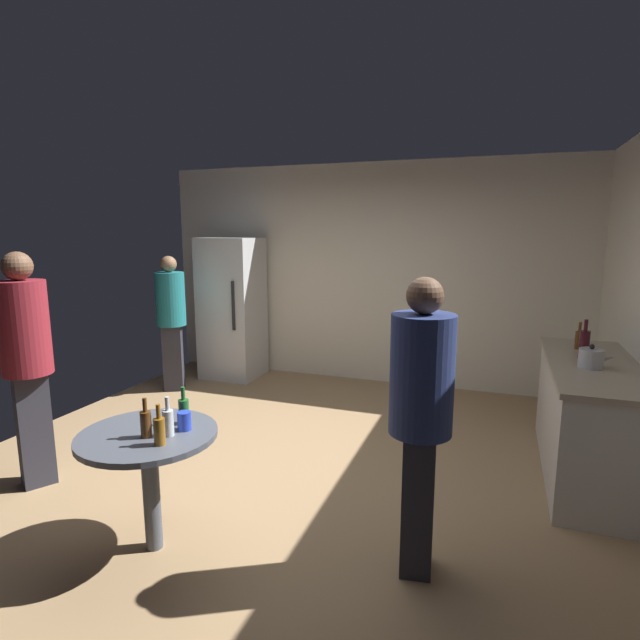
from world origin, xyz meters
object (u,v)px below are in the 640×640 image
object	(u,v)px
refrigerator	(232,308)
foreground_table	(149,449)
person_in_teal_shirt	(171,313)
person_in_navy_shirt	(421,406)
beer_bottle_amber	(159,430)
beer_bottle_clear	(168,422)
plastic_cup_blue	(184,421)
wine_bottle_on_counter	(584,344)
person_in_maroon_shirt	(26,352)
beer_bottle_green	(184,410)
beer_bottle_on_counter	(579,339)
beer_bottle_brown	(146,423)
kettle	(591,358)

from	to	relation	value
refrigerator	foreground_table	world-z (taller)	refrigerator
person_in_teal_shirt	person_in_navy_shirt	size ratio (longest dim) A/B	0.97
beer_bottle_amber	person_in_teal_shirt	size ratio (longest dim) A/B	0.14
beer_bottle_clear	plastic_cup_blue	size ratio (longest dim) A/B	2.09
wine_bottle_on_counter	foreground_table	size ratio (longest dim) A/B	0.39
beer_bottle_amber	person_in_maroon_shirt	size ratio (longest dim) A/B	0.13
beer_bottle_green	plastic_cup_blue	bearing A→B (deg)	-54.35
person_in_maroon_shirt	person_in_teal_shirt	distance (m)	2.31
beer_bottle_on_counter	foreground_table	distance (m)	3.51
wine_bottle_on_counter	beer_bottle_green	world-z (taller)	wine_bottle_on_counter
wine_bottle_on_counter	beer_bottle_green	bearing A→B (deg)	-142.27
beer_bottle_brown	plastic_cup_blue	size ratio (longest dim) A/B	2.09
refrigerator	foreground_table	xyz separation A→B (m)	(1.36, -3.39, -0.27)
wine_bottle_on_counter	beer_bottle_clear	world-z (taller)	wine_bottle_on_counter
beer_bottle_amber	plastic_cup_blue	bearing A→B (deg)	88.57
beer_bottle_on_counter	person_in_navy_shirt	size ratio (longest dim) A/B	0.14
beer_bottle_green	person_in_maroon_shirt	size ratio (longest dim) A/B	0.13
beer_bottle_on_counter	beer_bottle_green	size ratio (longest dim) A/B	1.00
kettle	person_in_teal_shirt	distance (m)	4.36
wine_bottle_on_counter	beer_bottle_clear	xyz separation A→B (m)	(-2.38, -2.05, -0.20)
beer_bottle_amber	person_in_maroon_shirt	bearing A→B (deg)	162.69
plastic_cup_blue	person_in_navy_shirt	distance (m)	1.37
refrigerator	person_in_navy_shirt	world-z (taller)	refrigerator
beer_bottle_on_counter	foreground_table	xyz separation A→B (m)	(-2.53, -2.40, -0.35)
person_in_teal_shirt	person_in_navy_shirt	bearing A→B (deg)	30.10
person_in_maroon_shirt	person_in_navy_shirt	bearing A→B (deg)	29.84
refrigerator	beer_bottle_on_counter	bearing A→B (deg)	-14.33
refrigerator	person_in_navy_shirt	bearing A→B (deg)	-46.70
plastic_cup_blue	kettle	bearing A→B (deg)	35.10
refrigerator	wine_bottle_on_counter	size ratio (longest dim) A/B	5.81
person_in_teal_shirt	beer_bottle_brown	bearing A→B (deg)	8.72
beer_bottle_green	person_in_navy_shirt	size ratio (longest dim) A/B	0.14
wine_bottle_on_counter	beer_bottle_amber	world-z (taller)	wine_bottle_on_counter
kettle	person_in_maroon_shirt	distance (m)	4.11
beer_bottle_on_counter	person_in_teal_shirt	xyz separation A→B (m)	(-4.27, 0.22, -0.05)
wine_bottle_on_counter	beer_bottle_clear	size ratio (longest dim) A/B	1.35
beer_bottle_clear	person_in_maroon_shirt	bearing A→B (deg)	166.70
foreground_table	beer_bottle_brown	size ratio (longest dim) A/B	3.48
kettle	person_in_maroon_shirt	xyz separation A→B (m)	(-3.86, -1.41, 0.05)
kettle	beer_bottle_amber	size ratio (longest dim) A/B	1.06
beer_bottle_green	person_in_navy_shirt	xyz separation A→B (m)	(1.40, 0.15, 0.15)
wine_bottle_on_counter	person_in_teal_shirt	world-z (taller)	person_in_teal_shirt
person_in_maroon_shirt	beer_bottle_amber	bearing A→B (deg)	12.84
beer_bottle_clear	person_in_teal_shirt	bearing A→B (deg)	125.75
beer_bottle_clear	foreground_table	bearing A→B (deg)	-177.73
wine_bottle_on_counter	foreground_table	distance (m)	3.28
wine_bottle_on_counter	person_in_navy_shirt	xyz separation A→B (m)	(-1.01, -1.71, -0.05)
person_in_maroon_shirt	person_in_navy_shirt	world-z (taller)	person_in_maroon_shirt
kettle	person_in_maroon_shirt	world-z (taller)	person_in_maroon_shirt
foreground_table	person_in_maroon_shirt	xyz separation A→B (m)	(-1.32, 0.35, 0.40)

